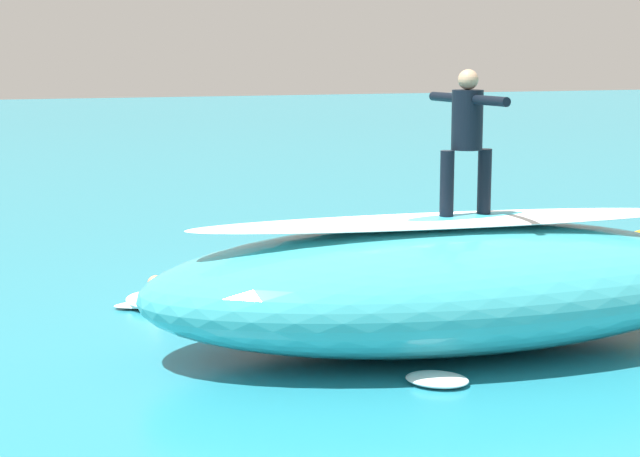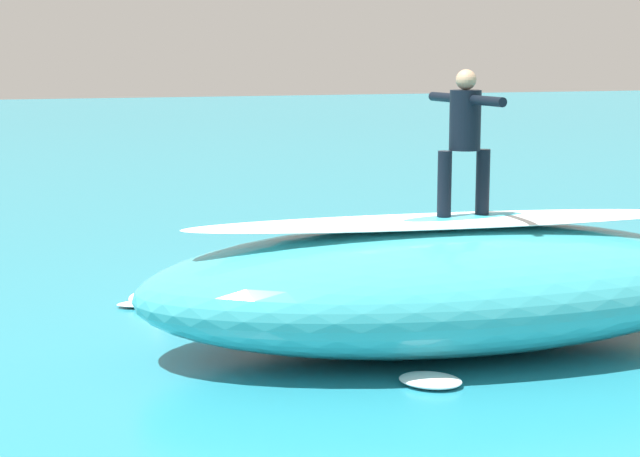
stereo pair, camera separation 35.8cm
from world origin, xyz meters
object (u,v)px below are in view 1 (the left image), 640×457
object	(u,v)px
surfboard_riding	(465,219)
surfer_riding	(467,131)
surfer_paddling	(208,286)
surfboard_paddling	(198,301)

from	to	relation	value
surfboard_riding	surfer_riding	size ratio (longest dim) A/B	1.24
surfer_riding	surfer_paddling	size ratio (longest dim) A/B	0.87
surfboard_riding	surfer_riding	xyz separation A→B (m)	(-0.00, 0.00, 0.96)
surfboard_riding	surfboard_paddling	world-z (taller)	surfboard_riding
surfboard_riding	surfer_paddling	world-z (taller)	surfboard_riding
surfer_riding	surfer_paddling	world-z (taller)	surfer_riding
surfboard_riding	surfboard_paddling	bearing A→B (deg)	-55.52
surfboard_riding	surfer_paddling	xyz separation A→B (m)	(2.17, -2.90, -1.20)
surfboard_paddling	surfer_riding	bearing A→B (deg)	131.74
surfer_riding	surfer_paddling	bearing A→B (deg)	-57.13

